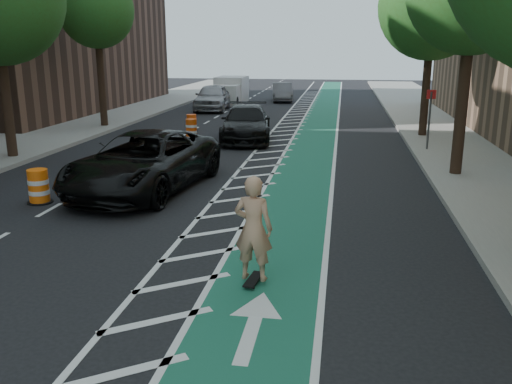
% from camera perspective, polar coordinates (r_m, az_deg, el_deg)
% --- Properties ---
extents(ground, '(120.00, 120.00, 0.00)m').
position_cam_1_polar(ground, '(11.63, -12.92, -6.03)').
color(ground, black).
rests_on(ground, ground).
extents(bike_lane, '(2.00, 90.00, 0.01)m').
position_cam_1_polar(bike_lane, '(20.48, 5.46, 3.48)').
color(bike_lane, '#1B6044').
rests_on(bike_lane, ground).
extents(buffer_strip, '(1.40, 90.00, 0.01)m').
position_cam_1_polar(buffer_strip, '(20.62, 1.29, 3.63)').
color(buffer_strip, silver).
rests_on(buffer_strip, ground).
extents(sidewalk_right, '(5.00, 90.00, 0.15)m').
position_cam_1_polar(sidewalk_right, '(21.10, 23.38, 2.83)').
color(sidewalk_right, gray).
rests_on(sidewalk_right, ground).
extents(sidewalk_left, '(5.00, 90.00, 0.15)m').
position_cam_1_polar(sidewalk_left, '(24.60, -25.08, 4.25)').
color(sidewalk_left, gray).
rests_on(sidewalk_left, ground).
extents(curb_right, '(0.12, 90.00, 0.16)m').
position_cam_1_polar(curb_right, '(20.63, 16.78, 3.19)').
color(curb_right, gray).
rests_on(curb_right, ground).
extents(curb_left, '(0.12, 90.00, 0.16)m').
position_cam_1_polar(curb_left, '(23.33, -20.06, 4.25)').
color(curb_left, gray).
rests_on(curb_left, ground).
extents(tree_r_d, '(4.20, 4.20, 7.90)m').
position_cam_1_polar(tree_r_d, '(26.34, 17.97, 18.05)').
color(tree_r_d, '#382619').
rests_on(tree_r_d, ground).
extents(tree_l_d, '(4.20, 4.20, 7.90)m').
position_cam_1_polar(tree_l_d, '(28.75, -16.73, 17.84)').
color(tree_l_d, '#382619').
rests_on(tree_l_d, ground).
extents(sign_post, '(0.35, 0.08, 2.47)m').
position_cam_1_polar(sign_post, '(22.46, 17.78, 7.34)').
color(sign_post, '#4C4C4C').
rests_on(sign_post, ground).
extents(skateboard, '(0.29, 0.72, 0.09)m').
position_cam_1_polar(skateboard, '(9.83, -0.27, -9.19)').
color(skateboard, black).
rests_on(skateboard, ground).
extents(skateboarder, '(0.75, 0.54, 1.90)m').
position_cam_1_polar(skateboarder, '(9.47, -0.27, -3.86)').
color(skateboarder, tan).
rests_on(skateboarder, skateboard).
extents(suv_near, '(3.57, 6.42, 1.70)m').
position_cam_1_polar(suv_near, '(16.16, -11.67, 3.14)').
color(suv_near, black).
rests_on(suv_near, ground).
extents(suv_far, '(2.83, 5.52, 1.53)m').
position_cam_1_polar(suv_far, '(24.47, -1.04, 7.26)').
color(suv_far, black).
rests_on(suv_far, ground).
extents(car_silver, '(2.39, 5.13, 1.70)m').
position_cam_1_polar(car_silver, '(36.22, -4.62, 9.92)').
color(car_silver, '#9C9BA0').
rests_on(car_silver, ground).
extents(car_grey, '(2.04, 4.38, 1.39)m').
position_cam_1_polar(car_grey, '(42.14, 2.78, 10.47)').
color(car_grey, '#5D5C62').
rests_on(car_grey, ground).
extents(box_truck, '(2.10, 4.56, 1.90)m').
position_cam_1_polar(box_truck, '(40.67, -2.74, 10.56)').
color(box_truck, silver).
rests_on(box_truck, ground).
extents(barrel_a, '(0.68, 0.68, 0.92)m').
position_cam_1_polar(barrel_a, '(15.73, -21.91, 0.47)').
color(barrel_a, orange).
rests_on(barrel_a, ground).
extents(barrel_b, '(0.64, 0.64, 0.87)m').
position_cam_1_polar(barrel_b, '(25.25, -6.82, 6.60)').
color(barrel_b, '#D5480B').
rests_on(barrel_b, ground).
extents(barrel_c, '(0.61, 0.61, 0.83)m').
position_cam_1_polar(barrel_c, '(27.26, -6.79, 7.18)').
color(barrel_c, '#FF4E0D').
rests_on(barrel_c, ground).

